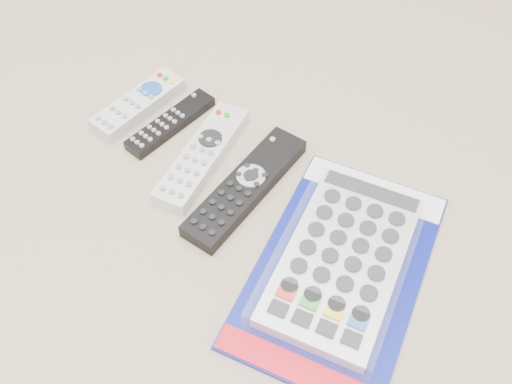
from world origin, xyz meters
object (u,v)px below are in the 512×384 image
Objects in this scene: remote_slim_black at (170,123)px; remote_large_black at (246,187)px; remote_small_grey at (138,104)px; jumbo_remote_packaged at (343,259)px; remote_silver_dvd at (202,155)px.

remote_large_black reaches higher than remote_slim_black.
remote_large_black is (0.25, -0.03, 0.00)m from remote_small_grey.
jumbo_remote_packaged is (0.36, -0.06, 0.01)m from remote_slim_black.
jumbo_remote_packaged is at bearing -8.94° from remote_large_black.
remote_small_grey is at bearing 171.15° from remote_large_black.
jumbo_remote_packaged reaches higher than remote_small_grey.
remote_large_black reaches higher than remote_silver_dvd.
remote_small_grey is 0.77× the size of remote_silver_dvd.
remote_small_grey is 0.72× the size of remote_large_black.
remote_large_black is (0.18, -0.04, 0.00)m from remote_slim_black.
jumbo_remote_packaged reaches higher than remote_slim_black.
remote_slim_black is at bearing 158.74° from jumbo_remote_packaged.
remote_large_black is 0.18m from jumbo_remote_packaged.
remote_large_black is at bearing -6.22° from remote_slim_black.
remote_slim_black is 0.36m from jumbo_remote_packaged.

